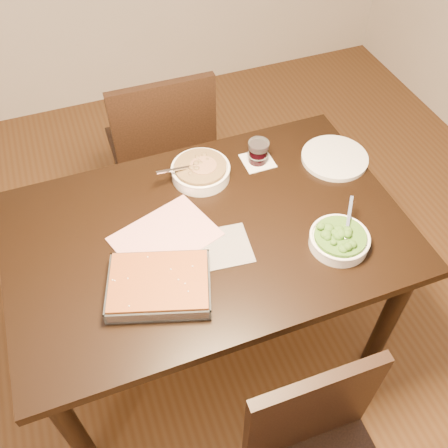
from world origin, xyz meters
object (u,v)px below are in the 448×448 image
object	(u,v)px
wine_tumbler	(258,151)
dinner_plate	(335,158)
broccoli_bowl	(339,239)
stew_bowl	(201,171)
table	(208,247)
baking_dish	(159,285)
chair_far	(162,148)

from	to	relation	value
wine_tumbler	dinner_plate	distance (m)	0.31
broccoli_bowl	wine_tumbler	distance (m)	0.50
stew_bowl	broccoli_bowl	distance (m)	0.59
broccoli_bowl	table	bearing A→B (deg)	151.30
baking_dish	wine_tumbler	size ratio (longest dim) A/B	4.11
stew_bowl	dinner_plate	bearing A→B (deg)	-10.02
baking_dish	broccoli_bowl	bearing A→B (deg)	14.47
dinner_plate	chair_far	distance (m)	0.83
dinner_plate	stew_bowl	bearing A→B (deg)	169.98
dinner_plate	table	bearing A→B (deg)	-164.14
dinner_plate	chair_far	world-z (taller)	chair_far
table	broccoli_bowl	distance (m)	0.47
table	broccoli_bowl	size ratio (longest dim) A/B	6.51
broccoli_bowl	baking_dish	size ratio (longest dim) A/B	0.57
stew_bowl	wine_tumbler	xyz separation A→B (m)	(0.24, 0.00, 0.02)
table	wine_tumbler	distance (m)	0.43
dinner_plate	chair_far	size ratio (longest dim) A/B	0.27
table	wine_tumbler	bearing A→B (deg)	41.21
table	broccoli_bowl	xyz separation A→B (m)	(0.40, -0.22, 0.12)
wine_tumbler	chair_far	world-z (taller)	chair_far
stew_bowl	wine_tumbler	bearing A→B (deg)	1.09
stew_bowl	broccoli_bowl	size ratio (longest dim) A/B	1.17
table	stew_bowl	distance (m)	0.30
chair_far	stew_bowl	bearing A→B (deg)	96.35
wine_tumbler	chair_far	xyz separation A→B (m)	(-0.29, 0.46, -0.26)
table	dinner_plate	size ratio (longest dim) A/B	5.28
broccoli_bowl	wine_tumbler	size ratio (longest dim) A/B	2.33
dinner_plate	chair_far	bearing A→B (deg)	136.11
baking_dish	chair_far	distance (m)	0.97
table	chair_far	world-z (taller)	chair_far
stew_bowl	broccoli_bowl	world-z (taller)	stew_bowl
broccoli_bowl	wine_tumbler	xyz separation A→B (m)	(-0.09, 0.49, 0.02)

